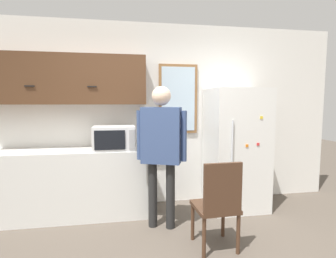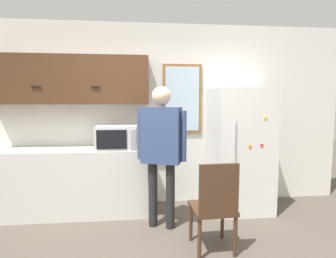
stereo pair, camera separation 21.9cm
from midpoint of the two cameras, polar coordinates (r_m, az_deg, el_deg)
back_wall at (r=3.97m, az=-2.50°, el=3.03°), size 6.00×0.06×2.70m
counter at (r=3.89m, az=-18.98°, el=-10.72°), size 2.18×0.61×0.91m
upper_cabinets at (r=3.89m, az=-19.17°, el=10.00°), size 2.18×0.35×0.67m
microwave at (r=3.57m, az=-9.35°, el=-1.87°), size 0.54×0.38×0.32m
person at (r=3.16m, az=0.55°, el=-2.87°), size 0.58×0.37×1.73m
refrigerator at (r=3.92m, az=16.97°, el=-4.32°), size 0.79×0.75×1.74m
chair at (r=2.81m, az=12.48°, el=-15.58°), size 0.45×0.45×0.96m
window at (r=3.98m, az=4.68°, el=6.51°), size 0.59×0.05×1.04m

